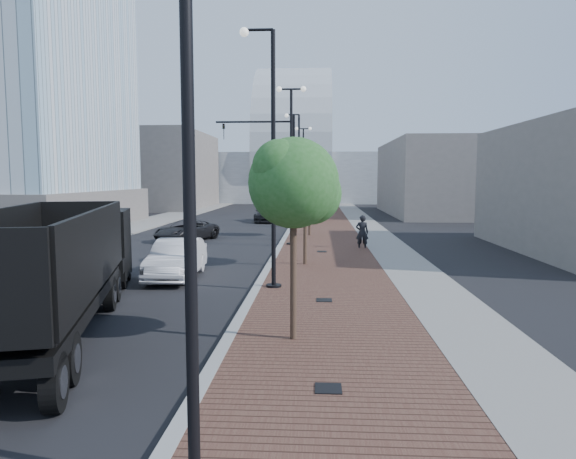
# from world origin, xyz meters

# --- Properties ---
(ground) EXTENTS (220.00, 220.00, 0.00)m
(ground) POSITION_xyz_m (0.00, 0.00, 0.00)
(ground) COLOR black
(sidewalk) EXTENTS (7.00, 140.00, 0.12)m
(sidewalk) POSITION_xyz_m (3.50, 40.00, 0.06)
(sidewalk) COLOR #4C2D23
(sidewalk) RESTS_ON ground
(concrete_strip) EXTENTS (2.40, 140.00, 0.13)m
(concrete_strip) POSITION_xyz_m (6.20, 40.00, 0.07)
(concrete_strip) COLOR slate
(concrete_strip) RESTS_ON ground
(curb) EXTENTS (0.30, 140.00, 0.14)m
(curb) POSITION_xyz_m (0.00, 40.00, 0.07)
(curb) COLOR gray
(curb) RESTS_ON ground
(west_sidewalk) EXTENTS (4.00, 140.00, 0.12)m
(west_sidewalk) POSITION_xyz_m (-13.00, 40.00, 0.06)
(west_sidewalk) COLOR slate
(west_sidewalk) RESTS_ON ground
(dump_truck) EXTENTS (5.68, 13.49, 3.29)m
(dump_truck) POSITION_xyz_m (-5.22, 7.00, 1.38)
(dump_truck) COLOR black
(dump_truck) RESTS_ON ground
(white_sedan) EXTENTS (1.85, 4.80, 1.56)m
(white_sedan) POSITION_xyz_m (-3.51, 12.01, 0.78)
(white_sedan) COLOR silver
(white_sedan) RESTS_ON ground
(dark_car_mid) EXTENTS (3.96, 5.22, 1.32)m
(dark_car_mid) POSITION_xyz_m (-6.30, 24.40, 0.66)
(dark_car_mid) COLOR black
(dark_car_mid) RESTS_ON ground
(dark_car_far) EXTENTS (2.18, 5.37, 1.56)m
(dark_car_far) POSITION_xyz_m (-2.45, 39.16, 0.78)
(dark_car_far) COLOR black
(dark_car_far) RESTS_ON ground
(pedestrian) EXTENTS (0.73, 0.49, 1.96)m
(pedestrian) POSITION_xyz_m (4.66, 20.70, 0.98)
(pedestrian) COLOR black
(pedestrian) RESTS_ON ground
(streetlight_0) EXTENTS (1.72, 0.56, 9.28)m
(streetlight_0) POSITION_xyz_m (0.60, -2.00, 4.82)
(streetlight_0) COLOR black
(streetlight_0) RESTS_ON ground
(streetlight_1) EXTENTS (1.44, 0.56, 9.21)m
(streetlight_1) POSITION_xyz_m (0.49, 10.00, 4.34)
(streetlight_1) COLOR black
(streetlight_1) RESTS_ON ground
(streetlight_2) EXTENTS (1.72, 0.56, 9.28)m
(streetlight_2) POSITION_xyz_m (0.60, 22.00, 4.82)
(streetlight_2) COLOR black
(streetlight_2) RESTS_ON ground
(streetlight_3) EXTENTS (1.44, 0.56, 9.21)m
(streetlight_3) POSITION_xyz_m (0.49, 34.00, 4.34)
(streetlight_3) COLOR black
(streetlight_3) RESTS_ON ground
(streetlight_4) EXTENTS (1.72, 0.56, 9.28)m
(streetlight_4) POSITION_xyz_m (0.60, 46.00, 4.82)
(streetlight_4) COLOR black
(streetlight_4) RESTS_ON ground
(traffic_mast) EXTENTS (5.09, 0.20, 8.00)m
(traffic_mast) POSITION_xyz_m (-0.30, 25.00, 4.98)
(traffic_mast) COLOR black
(traffic_mast) RESTS_ON ground
(tree_0) EXTENTS (2.25, 2.17, 5.00)m
(tree_0) POSITION_xyz_m (1.65, 4.02, 3.90)
(tree_0) COLOR #382619
(tree_0) RESTS_ON ground
(tree_1) EXTENTS (2.79, 2.79, 5.39)m
(tree_1) POSITION_xyz_m (1.65, 15.02, 3.98)
(tree_1) COLOR #382619
(tree_1) RESTS_ON ground
(tree_2) EXTENTS (2.28, 2.21, 4.75)m
(tree_2) POSITION_xyz_m (1.65, 27.02, 3.63)
(tree_2) COLOR #382619
(tree_2) RESTS_ON ground
(tree_3) EXTENTS (2.80, 2.80, 4.84)m
(tree_3) POSITION_xyz_m (1.65, 39.02, 3.43)
(tree_3) COLOR #382619
(tree_3) RESTS_ON ground
(convention_center) EXTENTS (50.00, 30.00, 50.00)m
(convention_center) POSITION_xyz_m (-2.00, 85.00, 6.00)
(convention_center) COLOR #9BA1A5
(convention_center) RESTS_ON ground
(commercial_block_nw) EXTENTS (14.00, 20.00, 10.00)m
(commercial_block_nw) POSITION_xyz_m (-20.00, 60.00, 5.00)
(commercial_block_nw) COLOR #635D59
(commercial_block_nw) RESTS_ON ground
(commercial_block_ne) EXTENTS (12.00, 22.00, 8.00)m
(commercial_block_ne) POSITION_xyz_m (16.00, 50.00, 4.00)
(commercial_block_ne) COLOR slate
(commercial_block_ne) RESTS_ON ground
(utility_cover_0) EXTENTS (0.50, 0.50, 0.02)m
(utility_cover_0) POSITION_xyz_m (2.40, 1.00, 0.13)
(utility_cover_0) COLOR black
(utility_cover_0) RESTS_ON sidewalk
(utility_cover_1) EXTENTS (0.50, 0.50, 0.02)m
(utility_cover_1) POSITION_xyz_m (2.40, 8.00, 0.13)
(utility_cover_1) COLOR black
(utility_cover_1) RESTS_ON sidewalk
(utility_cover_2) EXTENTS (0.50, 0.50, 0.02)m
(utility_cover_2) POSITION_xyz_m (2.40, 19.00, 0.13)
(utility_cover_2) COLOR black
(utility_cover_2) RESTS_ON sidewalk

